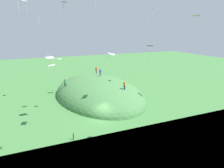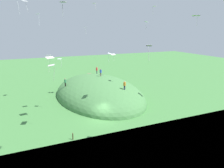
# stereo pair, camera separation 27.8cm
# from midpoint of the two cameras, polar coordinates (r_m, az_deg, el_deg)

# --- Properties ---
(ground_plane) EXTENTS (160.00, 160.00, 0.00)m
(ground_plane) POSITION_cam_midpoint_polar(r_m,az_deg,el_deg) (33.97, -2.62, -9.38)
(ground_plane) COLOR #40783B
(grass_hill) EXTENTS (26.76, 16.64, 7.94)m
(grass_hill) POSITION_cam_midpoint_polar(r_m,az_deg,el_deg) (45.56, -3.37, -3.12)
(grass_hill) COLOR #457B42
(grass_hill) RESTS_ON ground_plane
(dirt_path) EXTENTS (17.89, 2.98, 0.04)m
(dirt_path) POSITION_cam_midpoint_polar(r_m,az_deg,el_deg) (60.16, -4.17, 1.21)
(dirt_path) COLOR #696446
(dirt_path) RESTS_ON ground_plane
(person_near_shore) EXTENTS (0.57, 0.57, 1.58)m
(person_near_shore) POSITION_cam_midpoint_polar(r_m,az_deg,el_deg) (45.55, -2.82, 3.27)
(person_near_shore) COLOR brown
(person_near_shore) RESTS_ON grass_hill
(person_with_child) EXTENTS (0.54, 0.54, 1.57)m
(person_with_child) POSITION_cam_midpoint_polar(r_m,az_deg,el_deg) (38.54, 3.52, -0.09)
(person_with_child) COLOR #282B48
(person_with_child) RESTS_ON grass_hill
(person_watching_kites) EXTENTS (0.55, 0.55, 1.62)m
(person_watching_kites) POSITION_cam_midpoint_polar(r_m,az_deg,el_deg) (44.24, -12.01, 0.67)
(person_watching_kites) COLOR black
(person_watching_kites) RESTS_ON grass_hill
(person_walking_path) EXTENTS (0.57, 0.57, 1.71)m
(person_walking_path) POSITION_cam_midpoint_polar(r_m,az_deg,el_deg) (51.92, -3.87, 3.85)
(person_walking_path) COLOR #2B2C43
(person_walking_path) RESTS_ON grass_hill
(kite_0) EXTENTS (1.41, 1.42, 1.68)m
(kite_0) POSITION_cam_midpoint_polar(r_m,az_deg,el_deg) (37.88, 21.41, 16.29)
(kite_0) COLOR silver
(kite_1) EXTENTS (0.79, 1.08, 1.47)m
(kite_1) POSITION_cam_midpoint_polar(r_m,az_deg,el_deg) (46.54, 0.49, 7.71)
(kite_1) COLOR white
(kite_2) EXTENTS (0.71, 0.84, 1.67)m
(kite_2) POSITION_cam_midpoint_polar(r_m,az_deg,el_deg) (47.38, 11.20, 19.22)
(kite_2) COLOR silver
(kite_3) EXTENTS (0.84, 0.76, 1.29)m
(kite_3) POSITION_cam_midpoint_polar(r_m,az_deg,el_deg) (20.38, -12.32, 20.05)
(kite_3) COLOR white
(kite_4) EXTENTS (1.06, 1.10, 1.73)m
(kite_4) POSITION_cam_midpoint_polar(r_m,az_deg,el_deg) (38.76, -21.69, 19.46)
(kite_4) COLOR silver
(kite_5) EXTENTS (0.72, 0.72, 1.64)m
(kite_5) POSITION_cam_midpoint_polar(r_m,az_deg,el_deg) (23.63, 10.02, 9.48)
(kite_5) COLOR silver
(kite_6) EXTENTS (0.78, 0.84, 1.39)m
(kite_6) POSITION_cam_midpoint_polar(r_m,az_deg,el_deg) (36.79, -13.35, 6.27)
(kite_6) COLOR white
(kite_7) EXTENTS (1.02, 1.28, 2.36)m
(kite_7) POSITION_cam_midpoint_polar(r_m,az_deg,el_deg) (32.92, -15.79, 6.51)
(kite_7) COLOR white
(kite_8) EXTENTS (0.90, 0.73, 2.06)m
(kite_8) POSITION_cam_midpoint_polar(r_m,az_deg,el_deg) (42.87, -18.67, 16.82)
(kite_8) COLOR white
(kite_9) EXTENTS (1.05, 0.95, 1.40)m
(kite_9) POSITION_cam_midpoint_polar(r_m,az_deg,el_deg) (33.94, -0.35, 7.89)
(kite_9) COLOR white
(kite_10) EXTENTS (0.66, 0.88, 1.23)m
(kite_10) POSITION_cam_midpoint_polar(r_m,az_deg,el_deg) (36.88, -16.17, 7.18)
(kite_10) COLOR white
(kite_11) EXTENTS (0.78, 0.57, 1.39)m
(kite_11) POSITION_cam_midpoint_polar(r_m,az_deg,el_deg) (39.48, 9.19, 15.71)
(kite_11) COLOR white
(kite_13) EXTENTS (0.84, 0.72, 1.28)m
(kite_13) POSITION_cam_midpoint_polar(r_m,az_deg,el_deg) (42.58, -4.46, 20.28)
(kite_13) COLOR white
(kite_14) EXTENTS (1.36, 1.12, 2.20)m
(kite_14) POSITION_cam_midpoint_polar(r_m,az_deg,el_deg) (29.58, -15.32, 4.61)
(kite_14) COLOR silver
(kite_15) EXTENTS (0.93, 0.83, 1.35)m
(kite_15) POSITION_cam_midpoint_polar(r_m,az_deg,el_deg) (43.40, -6.84, 14.49)
(kite_15) COLOR white
(mooring_post) EXTENTS (0.14, 0.14, 0.88)m
(mooring_post) POSITION_cam_midpoint_polar(r_m,az_deg,el_deg) (28.64, -9.96, -13.38)
(mooring_post) COLOR brown
(mooring_post) RESTS_ON ground_plane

